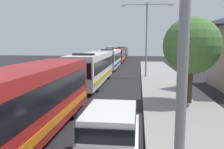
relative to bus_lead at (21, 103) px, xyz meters
name	(u,v)px	position (x,y,z in m)	size (l,w,h in m)	color
bus_lead	(21,103)	(0.00, 0.00, 0.00)	(2.58, 12.07, 3.21)	maroon
bus_second_in_line	(93,67)	(0.00, 14.14, 0.00)	(2.58, 12.29, 3.21)	silver
bus_middle	(110,58)	(0.00, 28.26, 0.00)	(2.58, 11.27, 3.21)	silver
bus_fourth_in_line	(118,54)	(0.00, 41.72, 0.00)	(2.58, 11.66, 3.21)	maroon
bus_rear	(123,52)	(0.00, 55.70, 0.00)	(2.58, 11.21, 3.21)	#33724C
white_suv	(110,136)	(3.70, -1.25, -0.66)	(1.86, 4.55, 1.90)	white
box_truck_oncoming	(111,52)	(-3.30, 55.80, 0.02)	(2.35, 8.06, 3.15)	black
streetlamp_mid	(147,32)	(5.40, 18.66, 3.61)	(5.81, 0.28, 8.45)	gray
roadside_tree	(192,46)	(7.92, 6.91, 2.19)	(3.64, 3.64, 5.57)	#4C3823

